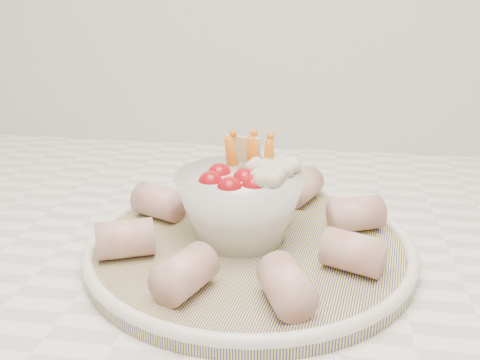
# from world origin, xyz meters

# --- Properties ---
(serving_platter) EXTENTS (0.36, 0.36, 0.02)m
(serving_platter) POSITION_xyz_m (-0.14, 1.38, 0.93)
(serving_platter) COLOR navy
(serving_platter) RESTS_ON kitchen_counter
(veggie_bowl) EXTENTS (0.13, 0.13, 0.10)m
(veggie_bowl) POSITION_xyz_m (-0.15, 1.39, 0.97)
(veggie_bowl) COLOR silver
(veggie_bowl) RESTS_ON serving_platter
(cured_meat_rolls) EXTENTS (0.28, 0.28, 0.04)m
(cured_meat_rolls) POSITION_xyz_m (-0.15, 1.38, 0.95)
(cured_meat_rolls) COLOR #B35652
(cured_meat_rolls) RESTS_ON serving_platter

